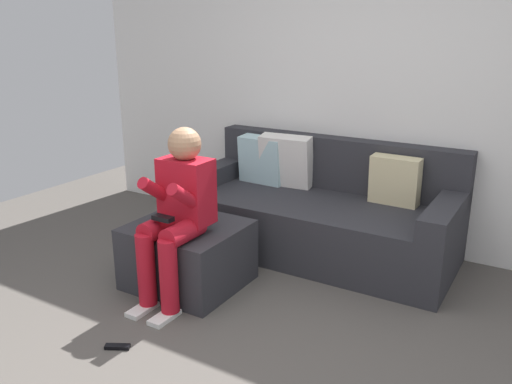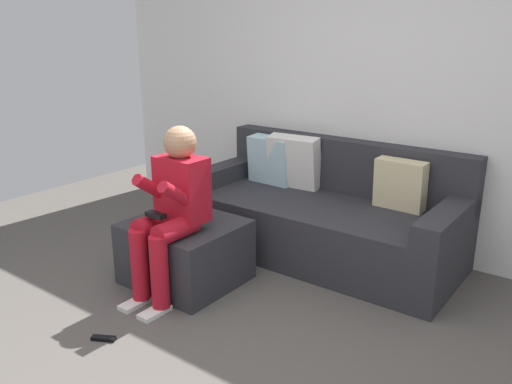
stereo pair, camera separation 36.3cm
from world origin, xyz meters
name	(u,v)px [view 1 (the left image)]	position (x,y,z in m)	size (l,w,h in m)	color
wall_back	(375,79)	(0.00, 2.31, 1.35)	(5.51, 0.10, 2.71)	white
couch_sectional	(318,213)	(-0.25, 1.86, 0.32)	(2.13, 0.93, 0.89)	#2D2D33
ottoman	(188,254)	(-0.78, 0.85, 0.22)	(0.74, 0.68, 0.44)	#2D2D33
person_seated	(177,208)	(-0.70, 0.66, 0.64)	(0.34, 0.60, 1.14)	red
remote_near_ottoman	(118,346)	(-0.63, 0.00, 0.01)	(0.14, 0.04, 0.02)	black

